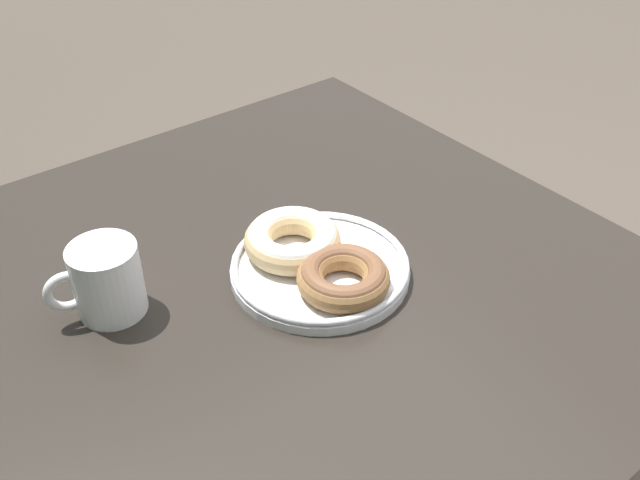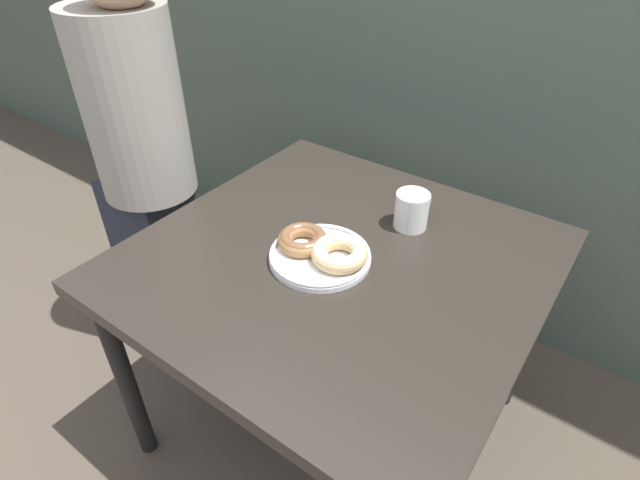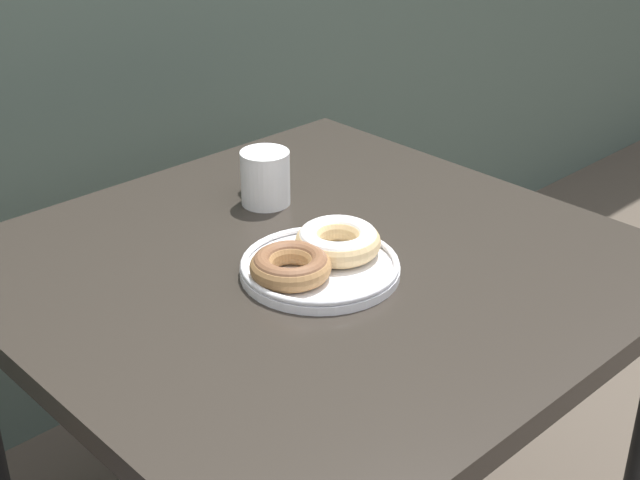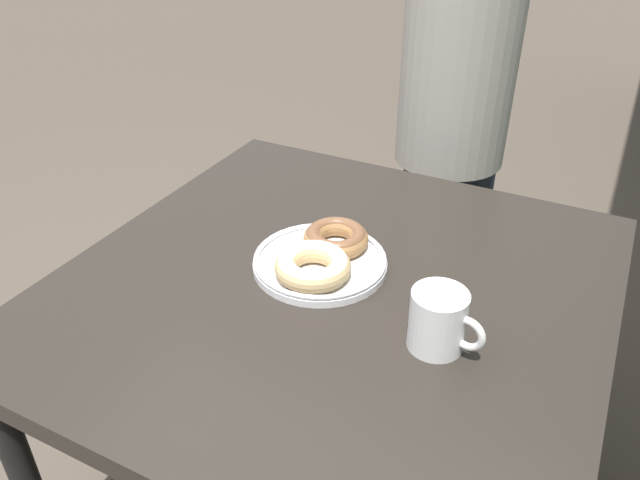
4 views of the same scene
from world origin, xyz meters
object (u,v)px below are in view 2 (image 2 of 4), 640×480
person_figure (144,164)px  coffee_mug (412,210)px  dining_table (338,277)px  donut_plate (322,250)px

person_figure → coffee_mug: bearing=15.1°
coffee_mug → person_figure: size_ratio=0.09×
dining_table → person_figure: (-0.75, -0.00, 0.10)m
dining_table → coffee_mug: coffee_mug is taller
coffee_mug → person_figure: (-0.83, -0.22, -0.03)m
dining_table → person_figure: size_ratio=0.69×
donut_plate → person_figure: bearing=177.3°
dining_table → coffee_mug: (0.09, 0.22, 0.13)m
dining_table → person_figure: person_figure is taller
person_figure → donut_plate: bearing=-2.7°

